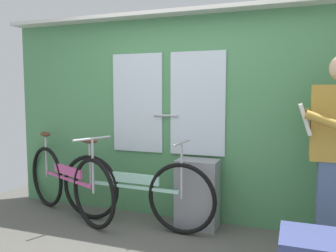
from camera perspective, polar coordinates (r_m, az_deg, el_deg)
name	(u,v)px	position (r m, az deg, el deg)	size (l,w,h in m)	color
train_door_wall	(184,113)	(3.79, 2.72, 2.14)	(4.31, 0.28, 2.24)	#4C8C56
bicycle_near_door	(133,190)	(3.69, -5.84, -10.46)	(1.79, 0.44, 0.93)	black
bicycle_leaning_behind	(68,182)	(4.12, -16.16, -8.84)	(1.61, 0.79, 0.94)	black
trash_bin_by_wall	(197,193)	(3.67, 4.84, -10.99)	(0.43, 0.28, 0.71)	gray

